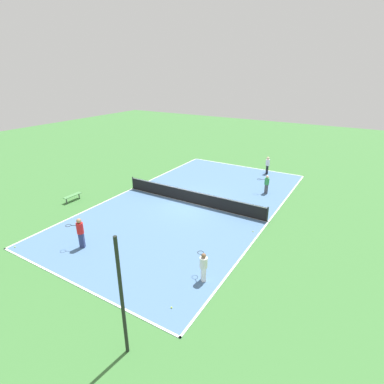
{
  "coord_description": "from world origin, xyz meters",
  "views": [
    {
      "loc": [
        -10.12,
        16.94,
        8.96
      ],
      "look_at": [
        0.0,
        0.0,
        0.9
      ],
      "focal_mm": 28.0,
      "sensor_mm": 36.0,
      "label": 1
    }
  ],
  "objects_px": {
    "tennis_ball_right_alley": "(15,247)",
    "tennis_ball_near_net": "(253,231)",
    "bench": "(73,196)",
    "player_near_white": "(268,164)",
    "tennis_net": "(192,197)",
    "player_coach_red": "(80,231)",
    "player_far_white": "(203,265)",
    "player_far_green": "(267,183)",
    "tennis_ball_far_baseline": "(172,307)",
    "fence_post_back_left": "(122,299)"
  },
  "relations": [
    {
      "from": "tennis_ball_near_net",
      "to": "player_far_white",
      "type": "bearing_deg",
      "value": 85.62
    },
    {
      "from": "tennis_net",
      "to": "tennis_ball_right_alley",
      "type": "xyz_separation_m",
      "value": [
        5.27,
        9.95,
        -0.48
      ]
    },
    {
      "from": "player_near_white",
      "to": "tennis_ball_right_alley",
      "type": "xyz_separation_m",
      "value": [
        7.81,
        19.25,
        -0.88
      ]
    },
    {
      "from": "tennis_net",
      "to": "player_coach_red",
      "type": "height_order",
      "value": "player_coach_red"
    },
    {
      "from": "tennis_ball_far_baseline",
      "to": "fence_post_back_left",
      "type": "relative_size",
      "value": 0.01
    },
    {
      "from": "tennis_net",
      "to": "tennis_ball_far_baseline",
      "type": "xyz_separation_m",
      "value": [
        -4.57,
        9.27,
        -0.48
      ]
    },
    {
      "from": "tennis_ball_far_baseline",
      "to": "tennis_ball_near_net",
      "type": "relative_size",
      "value": 1.0
    },
    {
      "from": "player_far_green",
      "to": "fence_post_back_left",
      "type": "distance_m",
      "value": 16.36
    },
    {
      "from": "player_near_white",
      "to": "tennis_ball_near_net",
      "type": "xyz_separation_m",
      "value": [
        -2.7,
        11.0,
        -0.88
      ]
    },
    {
      "from": "player_far_green",
      "to": "fence_post_back_left",
      "type": "bearing_deg",
      "value": 68.78
    },
    {
      "from": "player_coach_red",
      "to": "player_near_white",
      "type": "bearing_deg",
      "value": -134.6
    },
    {
      "from": "tennis_net",
      "to": "player_far_white",
      "type": "bearing_deg",
      "value": 124.28
    },
    {
      "from": "bench",
      "to": "player_coach_red",
      "type": "relative_size",
      "value": 0.82
    },
    {
      "from": "bench",
      "to": "tennis_ball_far_baseline",
      "type": "bearing_deg",
      "value": 67.25
    },
    {
      "from": "tennis_net",
      "to": "player_coach_red",
      "type": "bearing_deg",
      "value": 74.99
    },
    {
      "from": "bench",
      "to": "player_near_white",
      "type": "height_order",
      "value": "player_near_white"
    },
    {
      "from": "bench",
      "to": "player_near_white",
      "type": "xyz_separation_m",
      "value": [
        -10.34,
        -13.39,
        0.56
      ]
    },
    {
      "from": "tennis_net",
      "to": "fence_post_back_left",
      "type": "relative_size",
      "value": 2.46
    },
    {
      "from": "tennis_ball_right_alley",
      "to": "tennis_ball_near_net",
      "type": "distance_m",
      "value": 13.37
    },
    {
      "from": "bench",
      "to": "player_far_white",
      "type": "xyz_separation_m",
      "value": [
        -12.63,
        3.01,
        0.46
      ]
    },
    {
      "from": "player_coach_red",
      "to": "player_far_green",
      "type": "bearing_deg",
      "value": -145.26
    },
    {
      "from": "bench",
      "to": "player_near_white",
      "type": "bearing_deg",
      "value": 142.34
    },
    {
      "from": "player_near_white",
      "to": "tennis_ball_right_alley",
      "type": "height_order",
      "value": "player_near_white"
    },
    {
      "from": "player_far_green",
      "to": "player_coach_red",
      "type": "distance_m",
      "value": 14.05
    },
    {
      "from": "tennis_net",
      "to": "bench",
      "type": "relative_size",
      "value": 7.89
    },
    {
      "from": "bench",
      "to": "player_far_green",
      "type": "distance_m",
      "value": 14.64
    },
    {
      "from": "bench",
      "to": "player_far_white",
      "type": "relative_size",
      "value": 0.97
    },
    {
      "from": "tennis_ball_near_net",
      "to": "player_near_white",
      "type": "bearing_deg",
      "value": -76.18
    },
    {
      "from": "bench",
      "to": "fence_post_back_left",
      "type": "relative_size",
      "value": 0.31
    },
    {
      "from": "player_coach_red",
      "to": "tennis_ball_far_baseline",
      "type": "distance_m",
      "value": 6.9
    },
    {
      "from": "tennis_net",
      "to": "tennis_ball_far_baseline",
      "type": "distance_m",
      "value": 10.35
    },
    {
      "from": "player_coach_red",
      "to": "tennis_ball_right_alley",
      "type": "bearing_deg",
      "value": 2.21
    },
    {
      "from": "tennis_ball_near_net",
      "to": "fence_post_back_left",
      "type": "height_order",
      "value": "fence_post_back_left"
    },
    {
      "from": "player_far_green",
      "to": "bench",
      "type": "bearing_deg",
      "value": 13.79
    },
    {
      "from": "tennis_ball_far_baseline",
      "to": "fence_post_back_left",
      "type": "bearing_deg",
      "value": 85.76
    },
    {
      "from": "tennis_ball_near_net",
      "to": "player_coach_red",
      "type": "bearing_deg",
      "value": 40.57
    },
    {
      "from": "tennis_ball_right_alley",
      "to": "bench",
      "type": "bearing_deg",
      "value": -66.71
    },
    {
      "from": "player_far_white",
      "to": "player_far_green",
      "type": "bearing_deg",
      "value": -37.82
    },
    {
      "from": "tennis_ball_near_net",
      "to": "fence_post_back_left",
      "type": "distance_m",
      "value": 10.26
    },
    {
      "from": "player_near_white",
      "to": "tennis_ball_far_baseline",
      "type": "relative_size",
      "value": 23.62
    },
    {
      "from": "tennis_net",
      "to": "fence_post_back_left",
      "type": "xyz_separation_m",
      "value": [
        -4.39,
        11.68,
        1.73
      ]
    },
    {
      "from": "player_coach_red",
      "to": "tennis_ball_near_net",
      "type": "height_order",
      "value": "player_coach_red"
    },
    {
      "from": "player_coach_red",
      "to": "fence_post_back_left",
      "type": "bearing_deg",
      "value": 121.38
    },
    {
      "from": "tennis_net",
      "to": "tennis_ball_near_net",
      "type": "distance_m",
      "value": 5.53
    },
    {
      "from": "player_far_green",
      "to": "tennis_ball_near_net",
      "type": "bearing_deg",
      "value": 78.76
    },
    {
      "from": "tennis_ball_near_net",
      "to": "bench",
      "type": "bearing_deg",
      "value": 10.41
    },
    {
      "from": "player_far_white",
      "to": "tennis_ball_near_net",
      "type": "xyz_separation_m",
      "value": [
        -0.41,
        -5.4,
        -0.79
      ]
    },
    {
      "from": "player_coach_red",
      "to": "tennis_ball_near_net",
      "type": "distance_m",
      "value": 9.79
    },
    {
      "from": "player_far_green",
      "to": "tennis_ball_near_net",
      "type": "xyz_separation_m",
      "value": [
        -1.28,
        6.31,
        -0.79
      ]
    },
    {
      "from": "tennis_net",
      "to": "player_near_white",
      "type": "bearing_deg",
      "value": -105.28
    }
  ]
}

